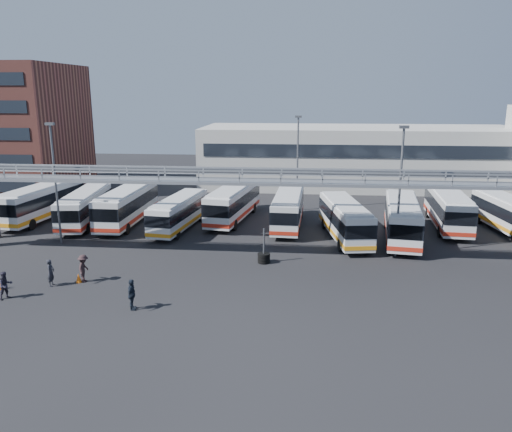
# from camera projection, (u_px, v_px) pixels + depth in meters

# --- Properties ---
(ground) EXTENTS (140.00, 140.00, 0.00)m
(ground) POSITION_uv_depth(u_px,v_px,m) (232.00, 284.00, 33.76)
(ground) COLOR black
(ground) RESTS_ON ground
(gantry) EXTENTS (51.40, 5.15, 7.10)m
(gantry) POSITION_uv_depth(u_px,v_px,m) (242.00, 188.00, 38.09)
(gantry) COLOR #979AA0
(gantry) RESTS_ON ground
(apartment_building) EXTENTS (18.00, 15.00, 16.00)m
(apartment_building) POSITION_uv_depth(u_px,v_px,m) (2.00, 129.00, 63.88)
(apartment_building) COLOR brown
(apartment_building) RESTS_ON ground
(warehouse) EXTENTS (42.00, 14.00, 8.00)m
(warehouse) POSITION_uv_depth(u_px,v_px,m) (357.00, 156.00, 68.40)
(warehouse) COLOR #9E9E99
(warehouse) RESTS_ON ground
(light_pole_left) EXTENTS (0.70, 0.35, 10.21)m
(light_pole_left) POSITION_uv_depth(u_px,v_px,m) (55.00, 177.00, 41.55)
(light_pole_left) COLOR #4C4F54
(light_pole_left) RESTS_ON ground
(light_pole_mid) EXTENTS (0.70, 0.35, 10.21)m
(light_pole_mid) POSITION_uv_depth(u_px,v_px,m) (400.00, 185.00, 38.04)
(light_pole_mid) COLOR #4C4F54
(light_pole_mid) RESTS_ON ground
(light_pole_back) EXTENTS (0.70, 0.35, 10.21)m
(light_pole_back) POSITION_uv_depth(u_px,v_px,m) (298.00, 158.00, 53.25)
(light_pole_back) COLOR #4C4F54
(light_pole_back) RESTS_ON ground
(bus_0) EXTENTS (3.84, 11.77, 3.51)m
(bus_0) POSITION_uv_depth(u_px,v_px,m) (42.00, 201.00, 50.20)
(bus_0) COLOR silver
(bus_0) RESTS_ON ground
(bus_1) EXTENTS (3.69, 10.92, 3.25)m
(bus_1) POSITION_uv_depth(u_px,v_px,m) (85.00, 206.00, 48.54)
(bus_1) COLOR silver
(bus_1) RESTS_ON ground
(bus_2) EXTENTS (2.76, 11.53, 3.50)m
(bus_2) POSITION_uv_depth(u_px,v_px,m) (127.00, 204.00, 48.69)
(bus_2) COLOR silver
(bus_2) RESTS_ON ground
(bus_3) EXTENTS (3.64, 10.33, 3.07)m
(bus_3) POSITION_uv_depth(u_px,v_px,m) (179.00, 212.00, 46.80)
(bus_3) COLOR silver
(bus_3) RESTS_ON ground
(bus_4) EXTENTS (4.34, 11.67, 3.46)m
(bus_4) POSITION_uv_depth(u_px,v_px,m) (233.00, 202.00, 50.01)
(bus_4) COLOR silver
(bus_4) RESTS_ON ground
(bus_5) EXTENTS (2.93, 10.89, 3.28)m
(bus_5) POSITION_uv_depth(u_px,v_px,m) (288.00, 208.00, 47.65)
(bus_5) COLOR silver
(bus_5) RESTS_ON ground
(bus_6) EXTENTS (4.16, 11.17, 3.32)m
(bus_6) POSITION_uv_depth(u_px,v_px,m) (345.00, 219.00, 43.67)
(bus_6) COLOR silver
(bus_6) RESTS_ON ground
(bus_7) EXTENTS (4.18, 11.74, 3.49)m
(bus_7) POSITION_uv_depth(u_px,v_px,m) (402.00, 218.00, 43.40)
(bus_7) COLOR silver
(bus_7) RESTS_ON ground
(bus_8) EXTENTS (3.65, 11.72, 3.50)m
(bus_8) POSITION_uv_depth(u_px,v_px,m) (448.00, 207.00, 47.42)
(bus_8) COLOR silver
(bus_8) RESTS_ON ground
(bus_9) EXTENTS (3.65, 10.84, 3.23)m
(bus_9) POSITION_uv_depth(u_px,v_px,m) (509.00, 214.00, 45.53)
(bus_9) COLOR silver
(bus_9) RESTS_ON ground
(pedestrian_a) EXTENTS (0.51, 0.71, 1.85)m
(pedestrian_a) POSITION_uv_depth(u_px,v_px,m) (51.00, 273.00, 33.24)
(pedestrian_a) COLOR black
(pedestrian_a) RESTS_ON ground
(pedestrian_b) EXTENTS (1.05, 1.10, 1.78)m
(pedestrian_b) POSITION_uv_depth(u_px,v_px,m) (6.00, 285.00, 31.17)
(pedestrian_b) COLOR #24222F
(pedestrian_b) RESTS_ON ground
(pedestrian_c) EXTENTS (0.81, 1.30, 1.93)m
(pedestrian_c) POSITION_uv_depth(u_px,v_px,m) (84.00, 268.00, 33.92)
(pedestrian_c) COLOR #2D1E20
(pedestrian_c) RESTS_ON ground
(pedestrian_d) EXTENTS (0.54, 1.15, 1.91)m
(pedestrian_d) POSITION_uv_depth(u_px,v_px,m) (132.00, 295.00, 29.56)
(pedestrian_d) COLOR black
(pedestrian_d) RESTS_ON ground
(cone_left) EXTENTS (0.57, 0.57, 0.75)m
(cone_left) POSITION_uv_depth(u_px,v_px,m) (0.00, 284.00, 32.80)
(cone_left) COLOR orange
(cone_left) RESTS_ON ground
(cone_right) EXTENTS (0.44, 0.44, 0.64)m
(cone_right) POSITION_uv_depth(u_px,v_px,m) (79.00, 278.00, 33.94)
(cone_right) COLOR orange
(cone_right) RESTS_ON ground
(tire_stack) EXTENTS (0.94, 0.94, 2.70)m
(tire_stack) POSITION_uv_depth(u_px,v_px,m) (264.00, 257.00, 37.83)
(tire_stack) COLOR black
(tire_stack) RESTS_ON ground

